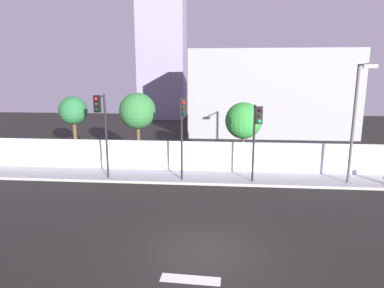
{
  "coord_description": "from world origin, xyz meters",
  "views": [
    {
      "loc": [
        0.44,
        -10.35,
        5.99
      ],
      "look_at": [
        -1.01,
        6.5,
        2.43
      ],
      "focal_mm": 31.09,
      "sensor_mm": 36.0,
      "label": 1
    }
  ],
  "objects": [
    {
      "name": "traffic_light_left",
      "position": [
        2.34,
        7.04,
        3.26
      ],
      "size": [
        0.36,
        1.16,
        4.25
      ],
      "color": "black",
      "rests_on": "sidewalk"
    },
    {
      "name": "tower_on_skyline",
      "position": [
        -7.54,
        35.49,
        15.41
      ],
      "size": [
        6.12,
        5.0,
        30.82
      ],
      "primitive_type": "cube",
      "color": "gray",
      "rests_on": "ground"
    },
    {
      "name": "roadside_tree_midleft",
      "position": [
        -4.87,
        10.51,
        3.66
      ],
      "size": [
        2.32,
        2.32,
        4.85
      ],
      "color": "brown",
      "rests_on": "ground"
    },
    {
      "name": "perimeter_wall",
      "position": [
        0.0,
        9.49,
        1.05
      ],
      "size": [
        36.0,
        0.18,
        1.8
      ],
      "primitive_type": "cube",
      "color": "silver",
      "rests_on": "sidewalk"
    },
    {
      "name": "traffic_light_center",
      "position": [
        -1.56,
        6.99,
        3.5
      ],
      "size": [
        0.46,
        1.27,
        4.6
      ],
      "color": "black",
      "rests_on": "sidewalk"
    },
    {
      "name": "street_lamp_curbside",
      "position": [
        7.45,
        7.51,
        3.92
      ],
      "size": [
        0.62,
        1.81,
        6.35
      ],
      "color": "#4C4C51",
      "rests_on": "sidewalk"
    },
    {
      "name": "roadside_tree_leftmost",
      "position": [
        -9.13,
        10.51,
        3.62
      ],
      "size": [
        1.83,
        1.83,
        4.59
      ],
      "color": "brown",
      "rests_on": "ground"
    },
    {
      "name": "low_building_distant",
      "position": [
        5.3,
        23.49,
        4.13
      ],
      "size": [
        15.83,
        6.0,
        8.26
      ],
      "primitive_type": "cube",
      "color": "gray",
      "rests_on": "ground"
    },
    {
      "name": "sidewalk",
      "position": [
        0.0,
        8.2,
        0.07
      ],
      "size": [
        36.0,
        2.4,
        0.15
      ],
      "primitive_type": "cube",
      "color": "#9D9D9D",
      "rests_on": "ground"
    },
    {
      "name": "roadside_tree_midright",
      "position": [
        1.88,
        10.51,
        3.12
      ],
      "size": [
        2.3,
        2.3,
        4.29
      ],
      "color": "brown",
      "rests_on": "ground"
    },
    {
      "name": "traffic_light_right",
      "position": [
        -6.01,
        7.09,
        3.6
      ],
      "size": [
        0.36,
        1.1,
        4.75
      ],
      "color": "black",
      "rests_on": "sidewalk"
    },
    {
      "name": "ground_plane",
      "position": [
        0.0,
        0.0,
        0.0
      ],
      "size": [
        80.0,
        80.0,
        0.0
      ],
      "primitive_type": "plane",
      "color": "black"
    }
  ]
}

